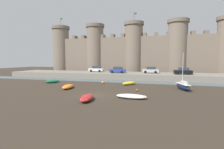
# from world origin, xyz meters

# --- Properties ---
(ground_plane) EXTENTS (160.00, 160.00, 0.00)m
(ground_plane) POSITION_xyz_m (0.00, 0.00, 0.00)
(ground_plane) COLOR #382D23
(water_channel) EXTENTS (80.00, 4.50, 0.10)m
(water_channel) POSITION_xyz_m (0.00, 15.55, 0.05)
(water_channel) COLOR #47565B
(water_channel) RESTS_ON ground
(quay_road) EXTENTS (65.07, 10.00, 1.47)m
(quay_road) POSITION_xyz_m (0.00, 22.80, 0.74)
(quay_road) COLOR gray
(quay_road) RESTS_ON ground
(castle) EXTENTS (59.39, 6.32, 19.84)m
(castle) POSITION_xyz_m (-0.00, 34.18, 7.60)
(castle) COLOR #7A6B5B
(castle) RESTS_ON ground
(rowboat_foreground_centre) EXTENTS (2.87, 3.33, 0.69)m
(rowboat_foreground_centre) POSITION_xyz_m (2.76, 11.21, 0.36)
(rowboat_foreground_centre) COLOR yellow
(rowboat_foreground_centre) RESTS_ON ground
(rowboat_near_channel_right) EXTENTS (2.74, 2.69, 0.73)m
(rowboat_near_channel_right) POSITION_xyz_m (-13.34, 9.43, 0.38)
(rowboat_near_channel_right) COLOR #1E6B47
(rowboat_near_channel_right) RESTS_ON ground
(rowboat_midflat_right) EXTENTS (2.29, 4.17, 0.68)m
(rowboat_midflat_right) POSITION_xyz_m (-6.62, 4.14, 0.35)
(rowboat_midflat_right) COLOR orange
(rowboat_midflat_right) RESTS_ON ground
(rowboat_foreground_left) EXTENTS (4.06, 1.74, 0.57)m
(rowboat_foreground_left) POSITION_xyz_m (5.20, -0.54, 0.30)
(rowboat_foreground_left) COLOR silver
(rowboat_foreground_left) RESTS_ON ground
(sailboat_midflat_centre) EXTENTS (2.39, 4.87, 6.06)m
(sailboat_midflat_centre) POSITION_xyz_m (12.27, 8.18, 0.61)
(sailboat_midflat_centre) COLOR #141E3D
(sailboat_midflat_centre) RESTS_ON ground
(rowboat_near_channel_left) EXTENTS (2.06, 3.87, 0.71)m
(rowboat_near_channel_left) POSITION_xyz_m (0.20, -3.20, 0.37)
(rowboat_near_channel_left) COLOR red
(rowboat_near_channel_left) RESTS_ON ground
(mooring_buoy_mid_mud) EXTENTS (0.48, 0.48, 0.48)m
(mooring_buoy_mid_mud) POSITION_xyz_m (-2.83, 11.58, 0.24)
(mooring_buoy_mid_mud) COLOR orange
(mooring_buoy_mid_mud) RESTS_ON ground
(mooring_buoy_near_channel) EXTENTS (0.37, 0.37, 0.37)m
(mooring_buoy_near_channel) POSITION_xyz_m (5.18, 4.74, 0.19)
(mooring_buoy_near_channel) COLOR #E04C1E
(mooring_buoy_near_channel) RESTS_ON ground
(car_quay_east) EXTENTS (4.18, 2.04, 1.62)m
(car_quay_east) POSITION_xyz_m (-2.23, 21.86, 2.25)
(car_quay_east) COLOR #263F99
(car_quay_east) RESTS_ON quay_road
(car_quay_centre_east) EXTENTS (4.18, 2.04, 1.62)m
(car_quay_centre_east) POSITION_xyz_m (13.71, 21.63, 2.25)
(car_quay_centre_east) COLOR black
(car_quay_centre_east) RESTS_ON quay_road
(car_quay_centre_west) EXTENTS (4.18, 2.04, 1.62)m
(car_quay_centre_west) POSITION_xyz_m (6.12, 23.77, 2.25)
(car_quay_centre_west) COLOR #B2B5B7
(car_quay_centre_west) RESTS_ON quay_road
(car_quay_west) EXTENTS (4.18, 2.04, 1.62)m
(car_quay_west) POSITION_xyz_m (-9.17, 24.40, 2.25)
(car_quay_west) COLOR silver
(car_quay_west) RESTS_ON quay_road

